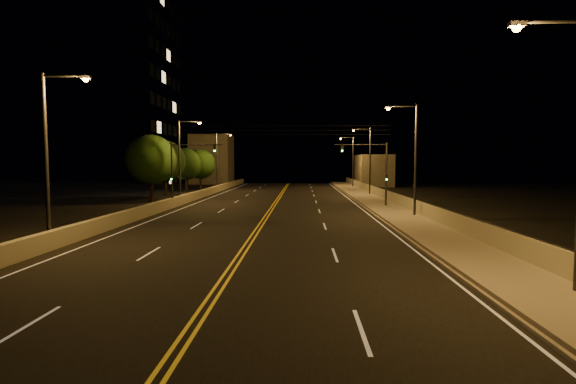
{
  "coord_description": "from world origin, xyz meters",
  "views": [
    {
      "loc": [
        2.93,
        -9.23,
        4.43
      ],
      "look_at": [
        2.0,
        18.0,
        2.5
      ],
      "focal_mm": 26.0,
      "sensor_mm": 36.0,
      "label": 1
    }
  ],
  "objects_px": {
    "streetlight_0": "(575,139)",
    "traffic_signal_right": "(376,167)",
    "streetlight_4": "(51,148)",
    "streetlight_5": "(182,156)",
    "streetlight_3": "(352,158)",
    "building_tower": "(87,92)",
    "tree_2": "(186,164)",
    "tree_3": "(200,164)",
    "tree_0": "(151,160)",
    "streetlight_1": "(412,153)",
    "streetlight_6": "(218,158)",
    "tree_1": "(165,161)",
    "streetlight_2": "(368,157)",
    "traffic_signal_left": "(182,167)"
  },
  "relations": [
    {
      "from": "tree_3",
      "to": "tree_0",
      "type": "bearing_deg",
      "value": -90.91
    },
    {
      "from": "streetlight_4",
      "to": "traffic_signal_left",
      "type": "bearing_deg",
      "value": 86.76
    },
    {
      "from": "tree_3",
      "to": "traffic_signal_right",
      "type": "bearing_deg",
      "value": -48.89
    },
    {
      "from": "streetlight_4",
      "to": "streetlight_5",
      "type": "height_order",
      "value": "same"
    },
    {
      "from": "streetlight_0",
      "to": "streetlight_5",
      "type": "xyz_separation_m",
      "value": [
        -21.43,
        30.7,
        0.0
      ]
    },
    {
      "from": "streetlight_4",
      "to": "tree_2",
      "type": "relative_size",
      "value": 1.33
    },
    {
      "from": "streetlight_4",
      "to": "streetlight_6",
      "type": "distance_m",
      "value": 42.62
    },
    {
      "from": "streetlight_6",
      "to": "tree_0",
      "type": "relative_size",
      "value": 1.18
    },
    {
      "from": "streetlight_6",
      "to": "streetlight_5",
      "type": "bearing_deg",
      "value": -90.0
    },
    {
      "from": "streetlight_6",
      "to": "tree_1",
      "type": "xyz_separation_m",
      "value": [
        -5.54,
        -8.23,
        -0.53
      ]
    },
    {
      "from": "streetlight_2",
      "to": "tree_2",
      "type": "distance_m",
      "value": 27.95
    },
    {
      "from": "streetlight_0",
      "to": "streetlight_6",
      "type": "distance_m",
      "value": 54.47
    },
    {
      "from": "streetlight_3",
      "to": "building_tower",
      "type": "xyz_separation_m",
      "value": [
        -40.65,
        -11.42,
        9.73
      ]
    },
    {
      "from": "streetlight_5",
      "to": "streetlight_0",
      "type": "bearing_deg",
      "value": -55.08
    },
    {
      "from": "streetlight_2",
      "to": "tree_0",
      "type": "distance_m",
      "value": 26.98
    },
    {
      "from": "tree_2",
      "to": "tree_0",
      "type": "bearing_deg",
      "value": -86.86
    },
    {
      "from": "streetlight_6",
      "to": "tree_2",
      "type": "xyz_separation_m",
      "value": [
        -5.06,
        0.22,
        -0.95
      ]
    },
    {
      "from": "building_tower",
      "to": "streetlight_0",
      "type": "bearing_deg",
      "value": -49.86
    },
    {
      "from": "streetlight_1",
      "to": "tree_0",
      "type": "bearing_deg",
      "value": 152.62
    },
    {
      "from": "streetlight_0",
      "to": "tree_2",
      "type": "xyz_separation_m",
      "value": [
        -26.49,
        50.3,
        -0.95
      ]
    },
    {
      "from": "streetlight_6",
      "to": "tree_2",
      "type": "relative_size",
      "value": 1.33
    },
    {
      "from": "streetlight_4",
      "to": "streetlight_5",
      "type": "bearing_deg",
      "value": 90.0
    },
    {
      "from": "streetlight_0",
      "to": "tree_3",
      "type": "relative_size",
      "value": 1.35
    },
    {
      "from": "streetlight_3",
      "to": "streetlight_4",
      "type": "distance_m",
      "value": 56.4
    },
    {
      "from": "streetlight_6",
      "to": "tree_2",
      "type": "distance_m",
      "value": 5.15
    },
    {
      "from": "tree_0",
      "to": "tree_1",
      "type": "bearing_deg",
      "value": 99.0
    },
    {
      "from": "streetlight_1",
      "to": "tree_2",
      "type": "bearing_deg",
      "value": 130.67
    },
    {
      "from": "traffic_signal_right",
      "to": "tree_1",
      "type": "relative_size",
      "value": 0.86
    },
    {
      "from": "streetlight_2",
      "to": "streetlight_1",
      "type": "bearing_deg",
      "value": -90.0
    },
    {
      "from": "tree_1",
      "to": "tree_3",
      "type": "relative_size",
      "value": 1.11
    },
    {
      "from": "building_tower",
      "to": "streetlight_1",
      "type": "bearing_deg",
      "value": -35.26
    },
    {
      "from": "streetlight_1",
      "to": "tree_1",
      "type": "height_order",
      "value": "streetlight_1"
    },
    {
      "from": "streetlight_1",
      "to": "streetlight_4",
      "type": "distance_m",
      "value": 24.57
    },
    {
      "from": "streetlight_0",
      "to": "tree_2",
      "type": "distance_m",
      "value": 56.85
    },
    {
      "from": "streetlight_3",
      "to": "tree_0",
      "type": "xyz_separation_m",
      "value": [
        -25.52,
        -26.94,
        -0.42
      ]
    },
    {
      "from": "tree_1",
      "to": "tree_2",
      "type": "bearing_deg",
      "value": 86.72
    },
    {
      "from": "streetlight_3",
      "to": "streetlight_6",
      "type": "xyz_separation_m",
      "value": [
        -21.43,
        -9.55,
        0.0
      ]
    },
    {
      "from": "streetlight_1",
      "to": "streetlight_4",
      "type": "xyz_separation_m",
      "value": [
        -21.43,
        -12.01,
        0.0
      ]
    },
    {
      "from": "streetlight_5",
      "to": "traffic_signal_left",
      "type": "relative_size",
      "value": 1.41
    },
    {
      "from": "streetlight_0",
      "to": "traffic_signal_right",
      "type": "distance_m",
      "value": 26.83
    },
    {
      "from": "streetlight_4",
      "to": "building_tower",
      "type": "xyz_separation_m",
      "value": [
        -19.21,
        40.75,
        9.73
      ]
    },
    {
      "from": "streetlight_0",
      "to": "building_tower",
      "type": "xyz_separation_m",
      "value": [
        -40.65,
        48.21,
        9.73
      ]
    },
    {
      "from": "streetlight_3",
      "to": "traffic_signal_right",
      "type": "bearing_deg",
      "value": -92.6
    },
    {
      "from": "streetlight_0",
      "to": "tree_0",
      "type": "relative_size",
      "value": 1.18
    },
    {
      "from": "tree_0",
      "to": "streetlight_6",
      "type": "bearing_deg",
      "value": 76.77
    },
    {
      "from": "streetlight_2",
      "to": "tree_3",
      "type": "bearing_deg",
      "value": 153.62
    },
    {
      "from": "streetlight_5",
      "to": "traffic_signal_left",
      "type": "bearing_deg",
      "value": -74.49
    },
    {
      "from": "streetlight_4",
      "to": "tree_3",
      "type": "xyz_separation_m",
      "value": [
        -3.75,
        46.46,
        -1.0
      ]
    },
    {
      "from": "streetlight_5",
      "to": "tree_2",
      "type": "relative_size",
      "value": 1.33
    },
    {
      "from": "building_tower",
      "to": "tree_2",
      "type": "distance_m",
      "value": 17.86
    }
  ]
}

